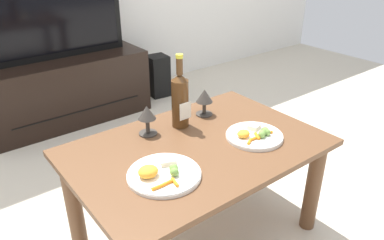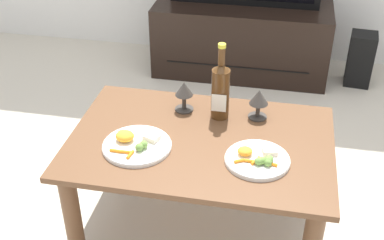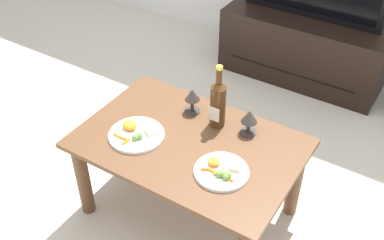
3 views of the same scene
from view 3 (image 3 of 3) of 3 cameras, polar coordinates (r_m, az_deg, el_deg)
The scene contains 8 objects.
ground_plane at distance 2.53m, azimuth -0.35°, elevation -10.94°, with size 6.40×6.40×0.00m, color beige.
dining_table at distance 2.25m, azimuth -0.39°, elevation -4.43°, with size 1.04×0.69×0.48m.
tv_stand at distance 3.52m, azimuth 13.63°, elevation 8.73°, with size 1.16×0.49×0.48m.
wine_bottle at distance 2.21m, azimuth 3.21°, elevation 2.20°, with size 0.08×0.08×0.33m.
goblet_left at distance 2.32m, azimuth 0.03°, elevation 2.86°, with size 0.08×0.08×0.13m.
goblet_right at distance 2.20m, azimuth 7.05°, elevation 0.23°, with size 0.08×0.08×0.13m.
dinner_plate_left at distance 2.23m, azimuth -6.90°, elevation -1.67°, with size 0.27×0.27×0.05m.
dinner_plate_right at distance 2.03m, azimuth 3.66°, elevation -6.28°, with size 0.24×0.24×0.05m.
Camera 3 is at (0.89, -1.39, 1.92)m, focal length 43.41 mm.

